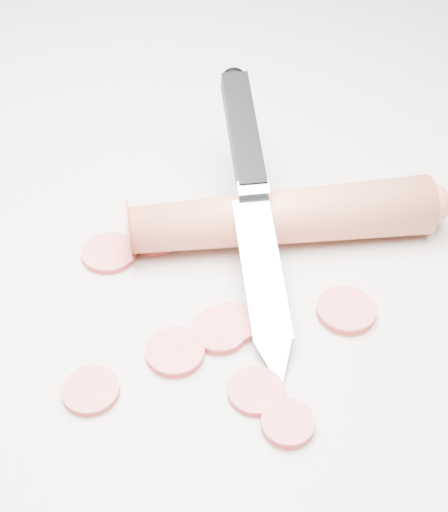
% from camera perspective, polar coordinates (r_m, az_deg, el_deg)
% --- Properties ---
extents(ground, '(2.40, 2.40, 0.00)m').
position_cam_1_polar(ground, '(0.49, 0.61, -1.74)').
color(ground, beige).
rests_on(ground, ground).
extents(carrot, '(0.20, 0.15, 0.04)m').
position_cam_1_polar(carrot, '(0.51, 4.60, 3.12)').
color(carrot, '#D46442').
rests_on(carrot, ground).
extents(carrot_slice_0, '(0.04, 0.04, 0.01)m').
position_cam_1_polar(carrot_slice_0, '(0.45, -3.94, -7.70)').
color(carrot_slice_0, '#DE5652').
rests_on(carrot_slice_0, ground).
extents(carrot_slice_1, '(0.03, 0.03, 0.01)m').
position_cam_1_polar(carrot_slice_1, '(0.46, 0.68, -5.47)').
color(carrot_slice_1, '#DE5652').
rests_on(carrot_slice_1, ground).
extents(carrot_slice_2, '(0.04, 0.04, 0.01)m').
position_cam_1_polar(carrot_slice_2, '(0.46, -0.37, -6.02)').
color(carrot_slice_2, '#DE5652').
rests_on(carrot_slice_2, ground).
extents(carrot_slice_3, '(0.03, 0.03, 0.01)m').
position_cam_1_polar(carrot_slice_3, '(0.43, 2.56, -10.77)').
color(carrot_slice_3, '#DE5652').
rests_on(carrot_slice_3, ground).
extents(carrot_slice_4, '(0.03, 0.03, 0.01)m').
position_cam_1_polar(carrot_slice_4, '(0.42, 5.13, -13.23)').
color(carrot_slice_4, '#DE5652').
rests_on(carrot_slice_4, ground).
extents(carrot_slice_5, '(0.03, 0.03, 0.01)m').
position_cam_1_polar(carrot_slice_5, '(0.52, -5.59, 1.43)').
color(carrot_slice_5, '#DE5652').
rests_on(carrot_slice_5, ground).
extents(carrot_slice_6, '(0.03, 0.03, 0.01)m').
position_cam_1_polar(carrot_slice_6, '(0.44, -10.61, -10.55)').
color(carrot_slice_6, '#DE5652').
rests_on(carrot_slice_6, ground).
extents(carrot_slice_7, '(0.04, 0.04, 0.01)m').
position_cam_1_polar(carrot_slice_7, '(0.47, 9.74, -4.33)').
color(carrot_slice_7, '#DE5652').
rests_on(carrot_slice_7, ground).
extents(carrot_slice_8, '(0.04, 0.04, 0.01)m').
position_cam_1_polar(carrot_slice_8, '(0.51, -9.18, 0.22)').
color(carrot_slice_8, '#DE5652').
rests_on(carrot_slice_8, ground).
extents(kitchen_knife, '(0.16, 0.21, 0.09)m').
position_cam_1_polar(kitchen_knife, '(0.48, 2.60, 3.99)').
color(kitchen_knife, '#B6B8BD').
rests_on(kitchen_knife, ground).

